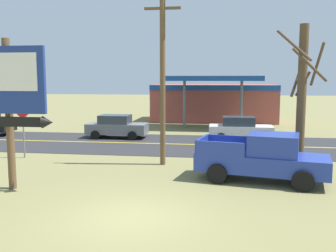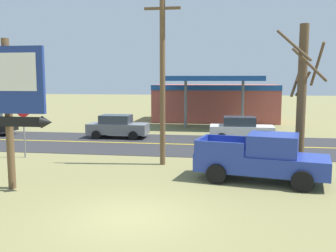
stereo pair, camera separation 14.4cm
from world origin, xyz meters
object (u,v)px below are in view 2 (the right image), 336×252
Objects in this scene: utility_pole at (162,68)px; gas_station at (215,101)px; stop_sign at (23,120)px; motel_sign at (7,92)px; bare_tree at (302,95)px; pickup_blue_parked_on_lawn at (263,158)px; car_white_far_lane at (241,129)px; car_grey_mid_lane at (118,126)px.

gas_station is (2.02, 20.01, -2.71)m from utility_pole.
stop_sign is 0.25× the size of gas_station.
bare_tree is at bearing 22.16° from motel_sign.
car_white_far_lane is (-0.46, 10.21, -0.13)m from pickup_blue_parked_on_lawn.
gas_station reaches higher than stop_sign.
stop_sign is at bearing 166.12° from pickup_blue_parked_on_lawn.
utility_pole is at bearing 176.21° from bare_tree.
stop_sign reaches higher than car_white_far_lane.
motel_sign is at bearing -91.98° from car_grey_mid_lane.
pickup_blue_parked_on_lawn is (2.49, -22.44, -0.98)m from gas_station.
stop_sign is 7.92m from car_grey_mid_lane.
pickup_blue_parked_on_lawn is 1.31× the size of car_white_far_lane.
gas_station is (6.98, 25.02, -1.73)m from motel_sign.
stop_sign is 0.54× the size of pickup_blue_parked_on_lawn.
stop_sign reaches higher than pickup_blue_parked_on_lawn.
pickup_blue_parked_on_lawn reaches higher than car_grey_mid_lane.
gas_station is 2.19× the size of pickup_blue_parked_on_lawn.
gas_station is (9.54, 19.47, -0.08)m from stop_sign.
motel_sign reaches higher than car_white_far_lane.
utility_pole reaches higher than stop_sign.
pickup_blue_parked_on_lawn is at bearing 15.23° from motel_sign.
car_grey_mid_lane is (-6.54, -12.24, -1.11)m from gas_station.
car_white_far_lane is at bearing 0.00° from car_grey_mid_lane.
pickup_blue_parked_on_lawn is (4.52, -2.43, -3.69)m from utility_pole.
motel_sign reaches higher than stop_sign.
motel_sign reaches higher than pickup_blue_parked_on_lawn.
pickup_blue_parked_on_lawn is at bearing -83.66° from gas_station.
pickup_blue_parked_on_lawn is 10.22m from car_white_far_lane.
utility_pole is 9.57m from car_white_far_lane.
bare_tree is 20.93m from gas_station.
car_grey_mid_lane is at bearing 67.47° from stop_sign.
bare_tree is (6.32, -0.42, -1.23)m from utility_pole.
pickup_blue_parked_on_lawn is (12.03, -2.97, -1.06)m from stop_sign.
utility_pole is at bearing 45.32° from motel_sign.
motel_sign is at bearing -164.77° from pickup_blue_parked_on_lawn.
bare_tree is (13.83, -0.96, 1.40)m from stop_sign.
motel_sign is 26.03m from gas_station.
utility_pole is 6.32m from pickup_blue_parked_on_lawn.
bare_tree is at bearing -3.97° from stop_sign.
stop_sign is 0.34× the size of utility_pole.
car_grey_mid_lane is (-9.03, 10.21, -0.13)m from pickup_blue_parked_on_lawn.
bare_tree is 1.55× the size of car_grey_mid_lane.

